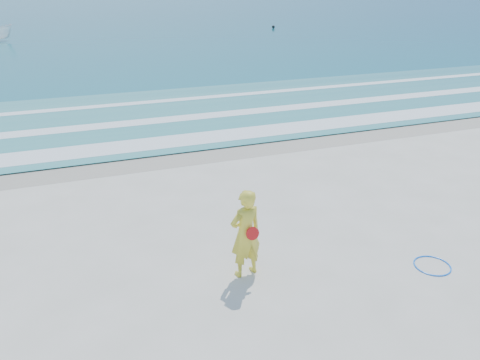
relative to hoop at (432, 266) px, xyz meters
name	(u,v)px	position (x,y,z in m)	size (l,w,h in m)	color
ground	(288,318)	(-3.60, -0.43, -0.01)	(400.00, 400.00, 0.00)	silver
wet_sand	(176,154)	(-3.60, 8.57, -0.01)	(400.00, 2.40, 0.00)	#B2A893
ocean	(74,6)	(-3.60, 104.57, 0.01)	(400.00, 190.00, 0.04)	#19727F
shallow	(150,116)	(-3.60, 13.57, 0.03)	(400.00, 10.00, 0.01)	#59B7AD
foam_near	(168,142)	(-3.60, 9.87, 0.04)	(400.00, 1.40, 0.01)	white
foam_mid	(154,121)	(-3.60, 12.77, 0.04)	(400.00, 0.90, 0.01)	white
foam_far	(141,103)	(-3.60, 16.07, 0.04)	(400.00, 0.60, 0.01)	white
hoop	(432,266)	(0.00, 0.00, 0.00)	(0.77, 0.77, 0.03)	#0E71FF
buoy	(273,27)	(16.78, 46.39, 0.21)	(0.36, 0.36, 0.36)	black
woman	(246,234)	(-3.84, 1.12, 0.94)	(0.78, 0.59, 1.90)	yellow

